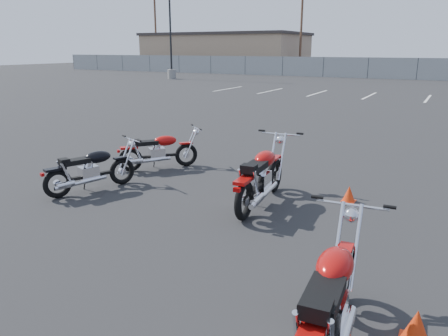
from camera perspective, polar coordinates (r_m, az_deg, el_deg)
The scene contains 13 objects.
ground at distance 7.14m, azimuth -3.72°, elevation -5.96°, with size 120.00×120.00×0.00m, color black.
motorcycle_front_red at distance 9.72m, azimuth -8.55°, elevation 2.23°, with size 1.45×1.63×0.90m.
motorcycle_second_black at distance 8.48m, azimuth -17.03°, elevation -0.21°, with size 1.03×1.82×0.91m.
motorcycle_third_red at distance 7.40m, azimuth 4.89°, elevation -1.12°, with size 0.87×2.25×1.10m.
motorcycle_rear_red at distance 4.01m, azimuth 13.67°, elevation -16.79°, with size 0.85×2.21×1.08m.
training_cone_near at distance 7.95m, azimuth 16.01°, elevation -3.25°, with size 0.23×0.23×0.28m.
training_cone_far at distance 4.54m, azimuth 23.83°, elevation -18.46°, with size 0.28×0.28×0.34m.
light_pole_west at distance 38.83m, azimuth -6.94°, elevation 14.97°, with size 0.80×0.70×9.34m.
chainlink_fence at distance 40.81m, azimuth 23.93°, elevation 11.75°, with size 80.06×0.06×1.80m.
tan_building_west at distance 54.05m, azimuth 0.21°, elevation 14.95°, with size 18.40×10.40×4.30m.
utility_pole_a at distance 55.87m, azimuth -8.92°, elevation 17.38°, with size 1.80×0.24×9.00m.
utility_pole_b at distance 48.25m, azimuth 10.06°, elevation 17.67°, with size 1.80×0.24×9.00m.
parking_line_stripes at distance 26.45m, azimuth 15.24°, elevation 9.25°, with size 15.12×4.00×0.01m.
Camera 1 is at (3.57, -5.62, 2.60)m, focal length 35.00 mm.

